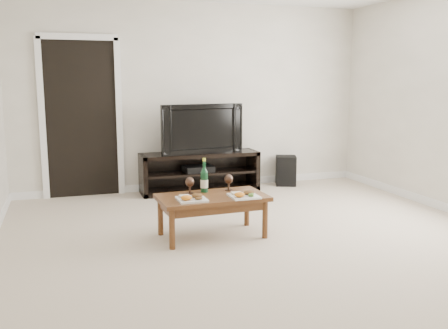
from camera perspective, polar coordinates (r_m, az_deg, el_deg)
The scene contains 13 objects.
floor at distance 4.75m, azimuth 5.39°, elevation -9.46°, with size 5.50×5.50×0.00m, color #C4B39E.
back_wall at distance 7.11m, azimuth -3.41°, elevation 7.67°, with size 5.00×0.04×2.60m, color silver.
doorway at distance 6.87m, azimuth -15.97°, elevation 4.94°, with size 0.90×0.02×2.05m, color black.
media_console at distance 6.96m, azimuth -2.79°, elevation -0.87°, with size 1.64×0.45×0.55m, color black.
television at distance 6.87m, azimuth -2.83°, elevation 4.16°, with size 1.17×0.15×0.68m, color black.
av_receiver at distance 6.93m, azimuth -2.97°, elevation -0.49°, with size 0.40×0.30×0.08m, color black.
subwoofer at distance 7.44m, azimuth 7.08°, elevation -0.69°, with size 0.29×0.29×0.43m, color black.
coffee_table at distance 4.99m, azimuth -1.36°, elevation -5.91°, with size 1.06×0.58×0.42m, color brown.
plate_left at distance 4.76m, azimuth -3.72°, elevation -3.69°, with size 0.27×0.27×0.07m, color white.
plate_right at distance 4.87m, azimuth 2.29°, elevation -3.35°, with size 0.27×0.27×0.07m, color white.
wine_bottle at distance 5.06m, azimuth -2.28°, elevation -1.23°, with size 0.07×0.07×0.35m, color #0F381D.
goblet_left at distance 5.01m, azimuth -3.93°, elevation -2.39°, with size 0.09×0.09×0.17m, color #38271E, non-canonical shape.
goblet_right at distance 5.15m, azimuth 0.53°, elevation -2.05°, with size 0.09×0.09×0.17m, color #38271E, non-canonical shape.
Camera 1 is at (-1.80, -4.10, 1.56)m, focal length 40.00 mm.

